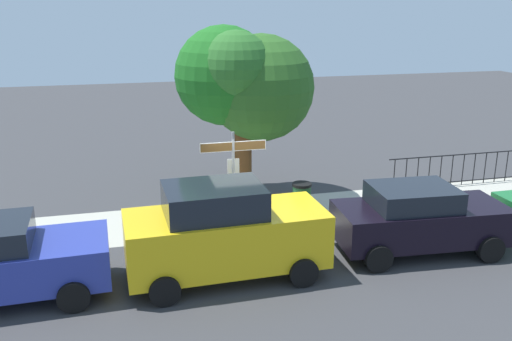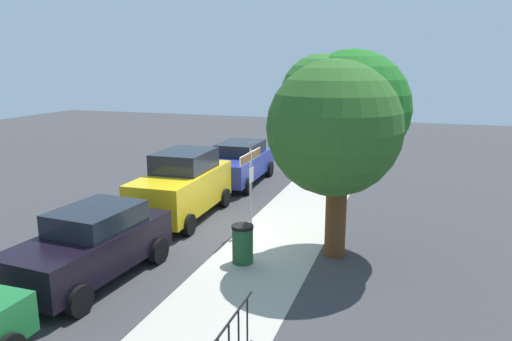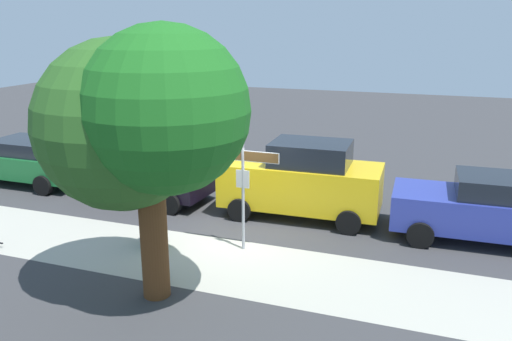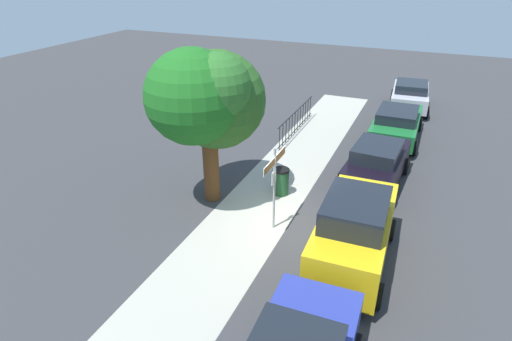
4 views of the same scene
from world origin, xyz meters
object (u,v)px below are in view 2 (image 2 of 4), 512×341
Objects in this scene: shade_tree at (339,117)px; car_blue at (239,162)px; trash_bin at (243,244)px; car_yellow at (183,185)px; car_black at (92,244)px; street_sign at (251,171)px.

shade_tree reaches higher than car_blue.
car_blue reaches higher than trash_bin.
car_yellow is 4.81m from car_black.
car_blue is 4.76× the size of trash_bin.
shade_tree is at bearing 126.08° from car_black.
shade_tree is 5.35× the size of trash_bin.
shade_tree is 8.63m from car_blue.
trash_bin is (2.06, 0.50, -1.39)m from street_sign.
street_sign is at bearing 152.97° from car_black.
car_yellow reaches higher than trash_bin.
car_black reaches higher than trash_bin.
car_blue is (-6.45, -5.04, -2.74)m from shade_tree.
car_yellow is at bearing -132.51° from trash_bin.
car_blue reaches higher than car_black.
car_blue is at bearing -175.97° from car_black.
street_sign is 0.61× the size of car_yellow.
street_sign reaches higher than trash_bin.
car_blue is 1.06× the size of car_yellow.
shade_tree is (0.89, 2.60, 1.72)m from street_sign.
shade_tree is 1.13× the size of car_blue.
street_sign is 0.51× the size of shade_tree.
car_yellow is at bearing -106.36° from street_sign.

